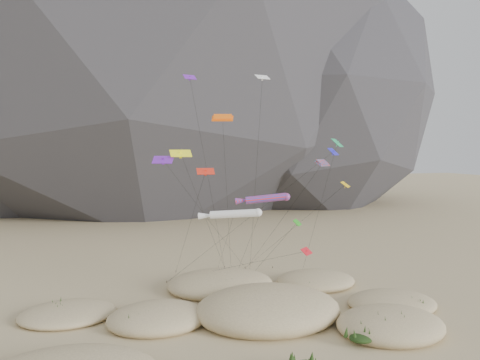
{
  "coord_description": "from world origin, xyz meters",
  "views": [
    {
      "loc": [
        -18.0,
        -42.92,
        18.92
      ],
      "look_at": [
        0.43,
        12.0,
        15.0
      ],
      "focal_mm": 35.0,
      "sensor_mm": 36.0,
      "label": 1
    }
  ],
  "objects": [
    {
      "name": "ground",
      "position": [
        0.0,
        0.0,
        0.0
      ],
      "size": [
        500.0,
        500.0,
        0.0
      ],
      "primitive_type": "plane",
      "color": "#CCB789",
      "rests_on": "ground"
    },
    {
      "name": "dunes",
      "position": [
        -2.39,
        3.95,
        0.73
      ],
      "size": [
        49.62,
        39.28,
        4.45
      ],
      "color": "#CCB789",
      "rests_on": "ground"
    },
    {
      "name": "dune_grass",
      "position": [
        -0.29,
        3.8,
        0.84
      ],
      "size": [
        40.42,
        27.72,
        1.47
      ],
      "color": "black",
      "rests_on": "ground"
    },
    {
      "name": "kite_stakes",
      "position": [
        2.45,
        23.81,
        0.15
      ],
      "size": [
        20.88,
        6.47,
        0.3
      ],
      "color": "#3F2D1E",
      "rests_on": "ground"
    },
    {
      "name": "rainbow_tube_kite",
      "position": [
        3.46,
        11.53,
        12.6
      ],
      "size": [
        6.7,
        11.17,
        13.38
      ],
      "color": "#FF291A",
      "rests_on": "ground"
    },
    {
      "name": "white_tube_kite",
      "position": [
        -1.98,
        7.96,
        11.37
      ],
      "size": [
        6.84,
        17.71,
        12.11
      ],
      "color": "white",
      "rests_on": "ground"
    },
    {
      "name": "orange_parafoil",
      "position": [
        -0.87,
        15.19,
        22.63
      ],
      "size": [
        5.89,
        11.43,
        23.37
      ],
      "color": "#FC600D",
      "rests_on": "ground"
    },
    {
      "name": "multi_parafoil",
      "position": [
        10.0,
        8.83,
        16.9
      ],
      "size": [
        4.45,
        19.51,
        17.58
      ],
      "color": "red",
      "rests_on": "ground"
    },
    {
      "name": "delta_kites",
      "position": [
        2.84,
        10.46,
        17.25
      ],
      "size": [
        26.91,
        22.53,
        28.58
      ],
      "color": "#1D17C6",
      "rests_on": "ground"
    }
  ]
}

